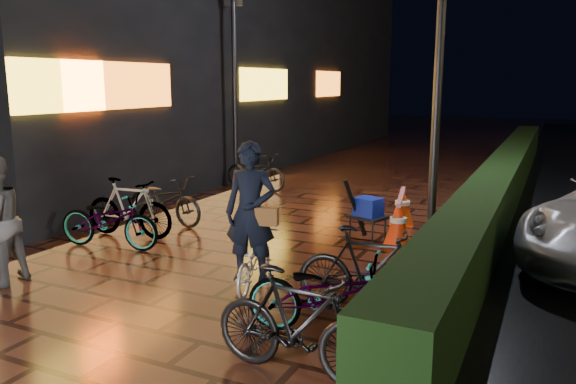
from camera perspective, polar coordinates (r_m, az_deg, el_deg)
The scene contains 10 objects.
ground at distance 7.56m, azimuth -11.14°, elevation -9.78°, with size 80.00×80.00×0.00m, color #381911.
hedge at distance 13.83m, azimuth 21.18°, elevation 1.34°, with size 0.70×20.00×1.00m, color black.
storefront_block at distance 22.06m, azimuth -13.71°, elevation 15.57°, with size 12.09×22.00×9.00m.
lamp_post_hedge at distance 9.82m, azimuth 15.09°, elevation 12.87°, with size 0.53×0.20×5.51m.
lamp_post_sf at distance 14.37m, azimuth -5.44°, elevation 10.98°, with size 0.46×0.21×4.81m.
cyclist at distance 7.30m, azimuth -3.66°, elevation -4.38°, with size 0.77×1.42×1.94m.
traffic_barrier at distance 10.11m, azimuth 11.34°, elevation -2.27°, with size 0.74×1.81×0.74m.
cart_assembly at distance 9.58m, azimuth 8.03°, elevation -1.75°, with size 0.73×0.62×1.08m.
parked_bikes_storefront at distance 11.16m, azimuth -11.31°, elevation -0.42°, with size 2.14×6.32×1.04m.
parked_bikes_hedge at distance 5.93m, azimuth 4.71°, elevation -10.38°, with size 2.00×2.28×1.04m.
Camera 1 is at (4.29, -5.62, 2.67)m, focal length 35.00 mm.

